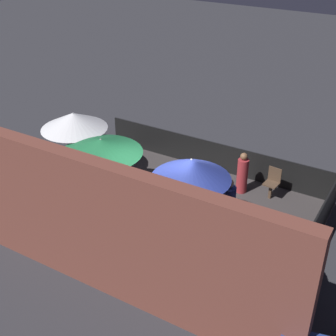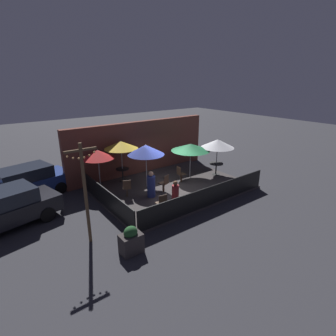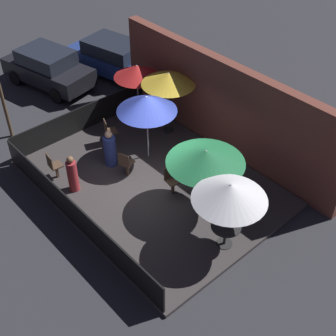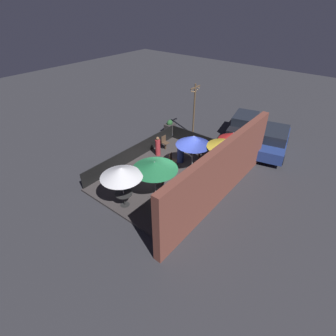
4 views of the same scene
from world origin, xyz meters
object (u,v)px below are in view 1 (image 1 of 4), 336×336
Objects in this scene: patio_umbrella_1 at (74,121)px; patio_chair_1 at (272,182)px; patio_umbrella_0 at (185,206)px; patio_umbrella_2 at (191,169)px; patio_chair_2 at (200,197)px; patron_0 at (228,203)px; dining_table_1 at (78,162)px; patio_chair_3 at (141,191)px; dining_table_0 at (184,264)px; patio_chair_0 at (253,230)px; patron_1 at (242,174)px; patio_umbrella_3 at (255,232)px; patio_umbrella_4 at (101,146)px.

patio_umbrella_1 is 2.35× the size of patio_chair_1.
patio_umbrella_0 is at bearing -0.00° from patio_chair_1.
patio_umbrella_2 is at bearing -66.17° from patio_umbrella_0.
patio_chair_2 is 0.84m from patron_0.
dining_table_1 is at bearing -12.15° from patio_umbrella_2.
patio_umbrella_1 is at bearing -0.00° from patio_chair_3.
patio_umbrella_0 is at bearing 113.83° from patio_umbrella_2.
patio_umbrella_0 reaches higher than dining_table_0.
patio_chair_2 reaches higher than patio_chair_0.
patio_chair_2 is (1.84, -0.68, 0.01)m from patio_chair_0.
patio_chair_0 is at bearing 175.85° from dining_table_1.
patron_1 reaches higher than patio_chair_3.
patio_umbrella_3 is 3.80m from patio_chair_2.
patio_umbrella_1 is at bearing -72.05° from patron_0.
patio_umbrella_2 is 2.54m from patio_chair_3.
patio_chair_3 reaches higher than patio_chair_0.
patio_umbrella_1 is at bearing -25.82° from dining_table_0.
patio_chair_0 is (-1.51, -0.53, -1.59)m from patio_umbrella_2.
patio_umbrella_0 is 1.57m from dining_table_0.
patio_umbrella_0 reaches higher than patio_chair_2.
patio_chair_1 is at bearing 120.53° from patio_chair_2.
patio_umbrella_3 is at bearing 161.84° from patio_chair_3.
patio_umbrella_4 is (2.93, -0.27, -0.26)m from patio_umbrella_2.
patron_0 is at bearing -177.07° from patio_umbrella_1.
patio_umbrella_4 is 2.39× the size of patio_chair_2.
patio_chair_2 is at bearing -151.98° from patio_chair_3.
patio_chair_1 is 2.31m from patio_chair_2.
patio_umbrella_4 is at bearing -27.69° from patron_1.
patio_chair_2 is at bearing -176.65° from dining_table_1.
patio_chair_2 is (-4.14, -0.24, -1.45)m from patio_umbrella_1.
patio_umbrella_2 is 2.83× the size of dining_table_1.
dining_table_1 is (6.62, -2.28, -1.35)m from patio_umbrella_3.
dining_table_0 is at bearing -0.00° from patio_chair_0.
dining_table_1 is 4.15m from patio_chair_2.
patio_chair_1 is at bearing -76.78° from patio_umbrella_3.
patio_umbrella_1 reaches higher than patio_chair_0.
patio_umbrella_2 is 1.82× the size of patron_1.
patio_chair_3 is 0.71× the size of patron_0.
patron_1 is at bearing -158.29° from patio_umbrella_1.
patio_umbrella_0 reaches higher than patio_chair_3.
dining_table_0 is 0.57× the size of patron_0.
patio_umbrella_3 is at bearing 162.67° from patio_umbrella_4.
patio_umbrella_1 is 1.66× the size of patron_0.
patio_umbrella_3 is 2.00m from dining_table_0.
patio_umbrella_2 is at bearing 18.24° from patron_1.
patio_umbrella_0 is at bearing 153.49° from patio_umbrella_4.
patio_umbrella_4 is (3.60, -1.80, -0.32)m from patio_umbrella_0.
patio_umbrella_2 is 1.10× the size of patio_umbrella_3.
patio_umbrella_0 is at bearing 8.20° from patio_umbrella_3.
patio_umbrella_3 is at bearing 48.00° from patron_0.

